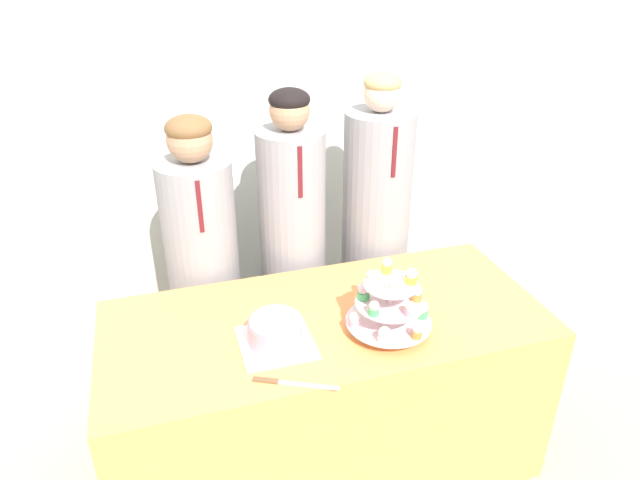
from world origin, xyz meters
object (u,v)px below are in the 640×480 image
object	(u,v)px
cupcake_stand	(390,303)
student_1	(293,256)
cake_knife	(281,382)
round_cake	(275,329)
student_0	(205,277)
student_2	(375,242)

from	to	relation	value
cupcake_stand	student_1	bearing A→B (deg)	103.65
cake_knife	round_cake	bearing A→B (deg)	107.17
round_cake	student_0	size ratio (longest dim) A/B	0.18
round_cake	student_1	world-z (taller)	student_1
round_cake	student_0	distance (m)	0.70
student_0	student_1	distance (m)	0.41
student_2	round_cake	bearing A→B (deg)	-134.04
cake_knife	student_2	size ratio (longest dim) A/B	0.17
round_cake	student_1	size ratio (longest dim) A/B	0.17
student_0	round_cake	bearing A→B (deg)	-75.16
student_0	student_2	bearing A→B (deg)	0.00
cake_knife	student_1	bearing A→B (deg)	98.81
student_2	cupcake_stand	bearing A→B (deg)	-108.34
round_cake	student_2	size ratio (longest dim) A/B	0.17
round_cake	student_2	bearing A→B (deg)	45.96
student_0	student_2	xyz separation A→B (m)	(0.82, 0.00, 0.05)
cake_knife	cupcake_stand	distance (m)	0.48
cupcake_stand	round_cake	bearing A→B (deg)	173.90
round_cake	cupcake_stand	size ratio (longest dim) A/B	0.82
student_0	student_1	world-z (taller)	student_1
student_0	student_1	bearing A→B (deg)	0.00
cupcake_stand	student_0	distance (m)	0.94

